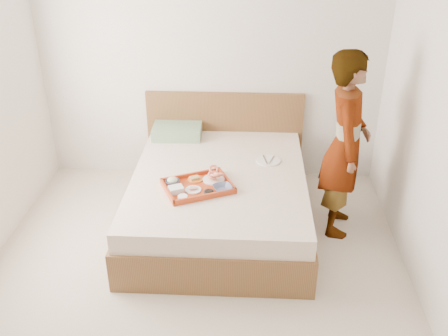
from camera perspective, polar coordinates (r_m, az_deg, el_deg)
ground at (r=4.09m, az=-3.54°, el=-14.07°), size 3.50×4.00×0.01m
wall_back at (r=5.22m, az=-1.55°, el=12.17°), size 3.50×0.01×2.60m
bed at (r=4.71m, az=-0.54°, el=-3.53°), size 1.65×2.00×0.53m
headboard at (r=5.47m, az=0.08°, el=3.73°), size 1.65×0.06×0.95m
pillow at (r=5.30m, az=-5.26°, el=4.13°), size 0.51×0.35×0.12m
tray at (r=4.36m, az=-2.95°, el=-2.01°), size 0.68×0.60×0.05m
prawn_plate at (r=4.45m, az=-1.17°, el=-1.29°), size 0.26×0.26×0.01m
navy_bowl_big at (r=4.30m, az=-0.16°, el=-2.27°), size 0.21×0.21×0.04m
sauce_dish at (r=4.25m, az=-1.72°, el=-2.78°), size 0.11×0.11×0.03m
meat_plate at (r=4.31m, az=-3.48°, el=-2.46°), size 0.18×0.18×0.01m
bread_plate at (r=4.47m, az=-3.23°, el=-1.25°), size 0.18×0.18×0.01m
salad_bowl at (r=4.41m, az=-5.80°, el=-1.58°), size 0.16×0.16×0.04m
plastic_tub at (r=4.29m, az=-5.39°, el=-2.42°), size 0.15×0.14×0.05m
cheese_round at (r=4.20m, az=-4.64°, el=-3.29°), size 0.11×0.11×0.03m
dinner_plate at (r=4.82m, az=5.00°, el=0.83°), size 0.25×0.25×0.01m
person at (r=4.52m, az=13.44°, el=2.51°), size 0.48×0.66×1.68m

